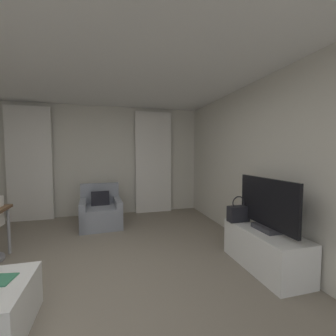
{
  "coord_description": "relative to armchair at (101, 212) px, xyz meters",
  "views": [
    {
      "loc": [
        0.28,
        -2.55,
        1.49
      ],
      "look_at": [
        1.32,
        1.3,
        1.22
      ],
      "focal_mm": 23.75,
      "sensor_mm": 36.0,
      "label": 1
    }
  ],
  "objects": [
    {
      "name": "ground_plane",
      "position": [
        -0.11,
        -2.14,
        -0.27
      ],
      "size": [
        12.0,
        12.0,
        0.0
      ],
      "primitive_type": "plane",
      "color": "gray"
    },
    {
      "name": "tv_flatscreen",
      "position": [
        2.1,
        -2.34,
        0.55
      ],
      "size": [
        0.2,
        1.03,
        0.67
      ],
      "color": "#333338",
      "rests_on": "tv_console"
    },
    {
      "name": "armchair",
      "position": [
        0.0,
        0.0,
        0.0
      ],
      "size": [
        0.85,
        0.93,
        0.83
      ],
      "color": "gray",
      "rests_on": "ground"
    },
    {
      "name": "tv_console",
      "position": [
        2.1,
        -2.32,
        -0.02
      ],
      "size": [
        0.51,
        1.15,
        0.51
      ],
      "color": "white",
      "rests_on": "ground"
    },
    {
      "name": "ceiling",
      "position": [
        -0.11,
        -2.14,
        2.36
      ],
      "size": [
        5.12,
        6.12,
        0.06
      ],
      "primitive_type": "cube",
      "color": "white",
      "rests_on": "wall_left"
    },
    {
      "name": "wall_window",
      "position": [
        -0.11,
        0.89,
        1.03
      ],
      "size": [
        5.12,
        0.06,
        2.6
      ],
      "color": "beige",
      "rests_on": "ground"
    },
    {
      "name": "wall_right",
      "position": [
        2.42,
        -2.14,
        1.03
      ],
      "size": [
        0.06,
        6.12,
        2.6
      ],
      "color": "beige",
      "rests_on": "ground"
    },
    {
      "name": "curtain_right_panel",
      "position": [
        1.26,
        0.76,
        0.98
      ],
      "size": [
        0.9,
        0.06,
        2.5
      ],
      "color": "silver",
      "rests_on": "ground"
    },
    {
      "name": "handbag_primary",
      "position": [
        1.97,
        -1.92,
        0.35
      ],
      "size": [
        0.3,
        0.14,
        0.37
      ],
      "color": "black",
      "rests_on": "tv_console"
    },
    {
      "name": "curtain_left_panel",
      "position": [
        -1.49,
        0.76,
        0.98
      ],
      "size": [
        0.9,
        0.06,
        2.5
      ],
      "color": "silver",
      "rests_on": "ground"
    }
  ]
}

